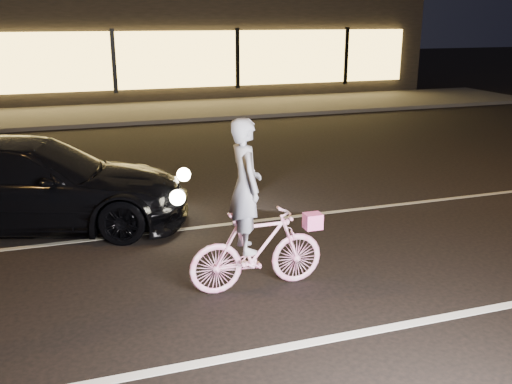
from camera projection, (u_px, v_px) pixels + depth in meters
name	position (u px, v px, depth m)	size (l,w,h in m)	color
ground	(234.00, 283.00, 6.88)	(90.00, 90.00, 0.00)	black
lane_stripe_near	(278.00, 349.00, 5.52)	(60.00, 0.12, 0.01)	silver
lane_stripe_far	(197.00, 228.00, 8.69)	(60.00, 0.10, 0.01)	gray
sidewalk	(122.00, 113.00, 18.64)	(30.00, 4.00, 0.12)	#383533
storefront	(104.00, 41.00, 23.44)	(25.40, 8.42, 4.20)	black
cyclist	(254.00, 231.00, 6.54)	(1.62, 0.56, 2.04)	#EA338F
sedan	(32.00, 184.00, 8.57)	(4.99, 3.08, 1.35)	black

